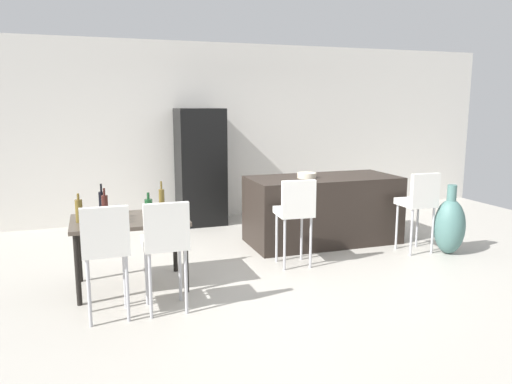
{
  "coord_description": "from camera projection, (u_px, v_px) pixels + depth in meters",
  "views": [
    {
      "loc": [
        -2.23,
        -5.27,
        1.89
      ],
      "look_at": [
        -0.35,
        0.23,
        0.85
      ],
      "focal_mm": 34.12,
      "sensor_mm": 36.0,
      "label": 1
    }
  ],
  "objects": [
    {
      "name": "dining_chair_far",
      "position": [
        165.0,
        239.0,
        4.39
      ],
      "size": [
        0.4,
        0.4,
        1.05
      ],
      "color": "white",
      "rests_on": "ground_plane"
    },
    {
      "name": "wine_bottle_far",
      "position": [
        102.0,
        203.0,
        5.15
      ],
      "size": [
        0.06,
        0.06,
        0.33
      ],
      "color": "black",
      "rests_on": "dining_table"
    },
    {
      "name": "bar_chair_middle",
      "position": [
        419.0,
        200.0,
        6.21
      ],
      "size": [
        0.41,
        0.41,
        1.05
      ],
      "color": "white",
      "rests_on": "ground_plane"
    },
    {
      "name": "wine_bottle_middle",
      "position": [
        162.0,
        199.0,
        5.41
      ],
      "size": [
        0.06,
        0.06,
        0.32
      ],
      "color": "brown",
      "rests_on": "dining_table"
    },
    {
      "name": "dining_chair_near",
      "position": [
        106.0,
        244.0,
        4.23
      ],
      "size": [
        0.4,
        0.4,
        1.05
      ],
      "color": "white",
      "rests_on": "ground_plane"
    },
    {
      "name": "back_wall",
      "position": [
        228.0,
        131.0,
        8.26
      ],
      "size": [
        10.0,
        0.12,
        2.9
      ],
      "primitive_type": "cube",
      "color": "silver",
      "rests_on": "ground_plane"
    },
    {
      "name": "kitchen_island",
      "position": [
        323.0,
        210.0,
        6.75
      ],
      "size": [
        2.05,
        0.94,
        0.92
      ],
      "primitive_type": "cube",
      "color": "black",
      "rests_on": "ground_plane"
    },
    {
      "name": "wine_glass_inner",
      "position": [
        119.0,
        208.0,
        4.89
      ],
      "size": [
        0.07,
        0.07,
        0.17
      ],
      "color": "silver",
      "rests_on": "dining_table"
    },
    {
      "name": "dining_table",
      "position": [
        129.0,
        226.0,
        5.02
      ],
      "size": [
        1.16,
        0.79,
        0.74
      ],
      "color": "#4C4238",
      "rests_on": "ground_plane"
    },
    {
      "name": "refrigerator",
      "position": [
        200.0,
        167.0,
        7.76
      ],
      "size": [
        0.72,
        0.68,
        1.84
      ],
      "primitive_type": "cube",
      "color": "black",
      "rests_on": "ground_plane"
    },
    {
      "name": "wine_bottle_corner",
      "position": [
        105.0,
        207.0,
        4.95
      ],
      "size": [
        0.06,
        0.06,
        0.32
      ],
      "color": "#471E19",
      "rests_on": "dining_table"
    },
    {
      "name": "fruit_bowl",
      "position": [
        307.0,
        175.0,
        6.56
      ],
      "size": [
        0.26,
        0.26,
        0.07
      ],
      "primitive_type": "cylinder",
      "color": "beige",
      "rests_on": "kitchen_island"
    },
    {
      "name": "floor_vase",
      "position": [
        450.0,
        226.0,
        6.23
      ],
      "size": [
        0.39,
        0.39,
        0.9
      ],
      "color": "#47706B",
      "rests_on": "ground_plane"
    },
    {
      "name": "wine_glass_end",
      "position": [
        80.0,
        208.0,
        4.93
      ],
      "size": [
        0.07,
        0.07,
        0.17
      ],
      "color": "silver",
      "rests_on": "dining_table"
    },
    {
      "name": "bar_chair_left",
      "position": [
        295.0,
        209.0,
        5.66
      ],
      "size": [
        0.43,
        0.43,
        1.05
      ],
      "color": "white",
      "rests_on": "ground_plane"
    },
    {
      "name": "wine_bottle_left",
      "position": [
        79.0,
        211.0,
        4.82
      ],
      "size": [
        0.07,
        0.07,
        0.29
      ],
      "color": "brown",
      "rests_on": "dining_table"
    },
    {
      "name": "wine_glass_right",
      "position": [
        119.0,
        211.0,
        4.77
      ],
      "size": [
        0.07,
        0.07,
        0.17
      ],
      "color": "silver",
      "rests_on": "dining_table"
    },
    {
      "name": "ground_plane",
      "position": [
        289.0,
        262.0,
        5.95
      ],
      "size": [
        10.0,
        10.0,
        0.0
      ],
      "primitive_type": "plane",
      "color": "#ADA89E"
    },
    {
      "name": "wine_bottle_near",
      "position": [
        149.0,
        210.0,
        4.85
      ],
      "size": [
        0.08,
        0.08,
        0.29
      ],
      "color": "#194723",
      "rests_on": "dining_table"
    }
  ]
}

